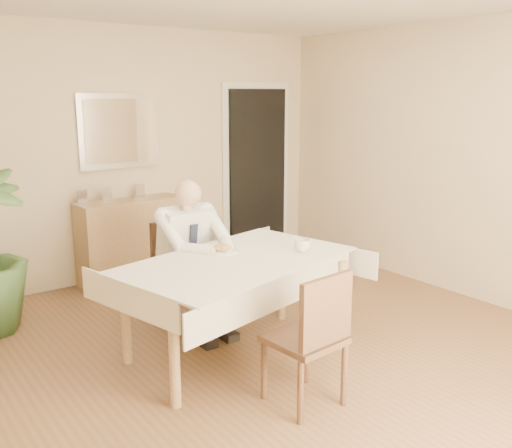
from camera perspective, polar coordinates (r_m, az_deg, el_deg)
room at (r=4.02m, az=2.94°, el=3.96°), size 5.00×5.02×2.60m
doorway at (r=6.93m, az=0.08°, el=5.28°), size 0.96×0.07×2.10m
mirror at (r=6.03m, az=-13.50°, el=9.03°), size 0.86×0.04×0.76m
dining_table at (r=4.16m, az=-1.94°, el=-4.66°), size 1.94×1.40×0.75m
chair_far at (r=4.94m, az=-7.67°, el=-4.14°), size 0.42×0.42×0.87m
chair_near at (r=3.56m, az=5.73°, el=-10.80°), size 0.45×0.46×0.89m
seated_man at (r=4.64m, az=-6.07°, el=-2.57°), size 0.48×0.72×1.24m
plate at (r=4.34m, az=-3.41°, el=-2.67°), size 0.26×0.26×0.02m
food at (r=4.33m, az=-3.41°, el=-2.39°), size 0.14×0.14×0.06m
knife at (r=4.31m, az=-2.53°, el=-2.55°), size 0.01×0.13×0.01m
fork at (r=4.26m, az=-3.42°, el=-2.71°), size 0.01×0.13×0.01m
coffee_mug at (r=4.33m, az=4.66°, el=-2.17°), size 0.14×0.14×0.09m
sideboard at (r=6.07m, az=-12.40°, el=-1.61°), size 1.10×0.43×0.86m
photo_frame_left at (r=5.85m, az=-17.00°, el=2.61°), size 0.10×0.02×0.14m
photo_frame_center at (r=5.94m, az=-14.70°, el=2.90°), size 0.10×0.02×0.14m
photo_frame_right at (r=6.06m, az=-11.54°, el=3.26°), size 0.10×0.02×0.14m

